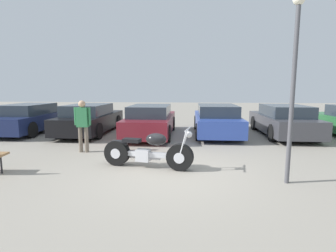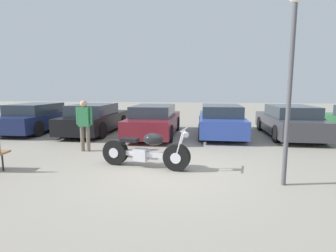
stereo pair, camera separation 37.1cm
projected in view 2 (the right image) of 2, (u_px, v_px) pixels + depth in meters
name	position (u px, v px, depth m)	size (l,w,h in m)	color
ground_plane	(166.00, 172.00, 6.22)	(60.00, 60.00, 0.00)	gray
motorcycle	(144.00, 151.00, 6.55)	(2.31, 0.85, 1.03)	black
parked_car_navy	(39.00, 118.00, 12.04)	(1.81, 4.47, 1.28)	#19234C
parked_car_black	(95.00, 119.00, 11.64)	(1.81, 4.47, 1.28)	black
parked_car_maroon	(154.00, 121.00, 10.93)	(1.81, 4.47, 1.28)	maroon
parked_car_blue	(221.00, 120.00, 11.04)	(1.81, 4.47, 1.28)	#2D479E
parked_car_dark_grey	(289.00, 121.00, 10.70)	(1.81, 4.47, 1.28)	#3D3D42
lamp_post	(291.00, 69.00, 5.07)	(0.23, 0.23, 3.78)	#4C4C51
person_standing	(84.00, 121.00, 8.16)	(0.52, 0.22, 1.61)	#726656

